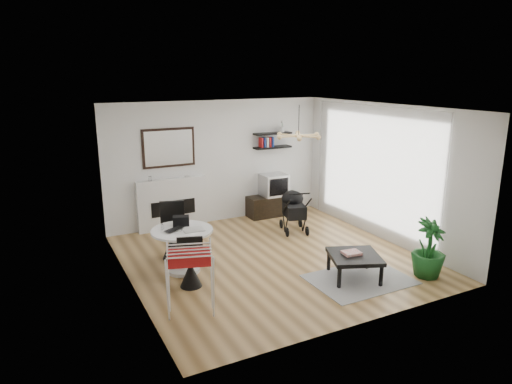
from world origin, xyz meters
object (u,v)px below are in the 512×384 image
dining_table (183,244)px  coffee_table (355,257)px  stroller (294,212)px  tv_console (274,205)px  crt_tv (274,185)px  potted_plant (429,248)px  fireplace (172,198)px  drying_rack (190,280)px

dining_table → coffee_table: dining_table is taller
stroller → coffee_table: size_ratio=0.93×
tv_console → coffee_table: bearing=-98.3°
coffee_table → stroller: bearing=81.9°
crt_tv → stroller: bearing=-97.8°
stroller → potted_plant: size_ratio=0.98×
stroller → coffee_table: 2.47m
coffee_table → tv_console: bearing=81.7°
fireplace → coffee_table: 4.22m
crt_tv → drying_rack: size_ratio=0.60×
fireplace → dining_table: fireplace is taller
potted_plant → coffee_table: bearing=156.9°
potted_plant → drying_rack: bearing=171.3°
tv_console → stroller: (-0.18, -1.16, 0.16)m
drying_rack → stroller: drying_rack is taller
fireplace → tv_console: (2.41, -0.16, -0.44)m
tv_console → coffee_table: size_ratio=1.27×
fireplace → stroller: 2.61m
stroller → potted_plant: 3.03m
fireplace → potted_plant: 5.21m
fireplace → tv_console: 2.46m
crt_tv → coffee_table: 3.65m
crt_tv → potted_plant: (0.63, -4.08, -0.25)m
tv_console → drying_rack: (-3.27, -3.49, 0.27)m
tv_console → drying_rack: drying_rack is taller
drying_rack → coffee_table: drying_rack is taller
dining_table → stroller: size_ratio=1.08×
tv_console → potted_plant: bearing=-81.6°
fireplace → drying_rack: fireplace is taller
stroller → potted_plant: (0.78, -2.93, 0.08)m
drying_rack → tv_console: bearing=64.7°
tv_console → coffee_table: 3.64m
drying_rack → potted_plant: bearing=9.1°
tv_console → drying_rack: size_ratio=1.33×
fireplace → potted_plant: (3.02, -4.24, -0.20)m
drying_rack → coffee_table: 2.75m
fireplace → dining_table: (-0.51, -2.24, -0.19)m
drying_rack → stroller: (3.09, 2.33, -0.10)m
fireplace → potted_plant: size_ratio=2.22×
tv_console → crt_tv: 0.49m
crt_tv → dining_table: crt_tv is taller
dining_table → coffee_table: 2.84m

